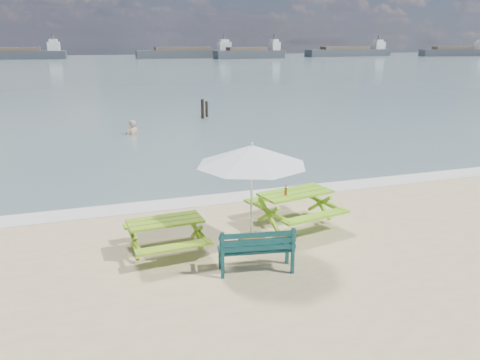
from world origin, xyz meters
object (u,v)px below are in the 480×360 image
object	(u,v)px
patio_umbrella	(252,155)
beer_bottle	(286,192)
picnic_table_right	(295,209)
swimmer	(133,139)
picnic_table_left	(166,237)
park_bench	(256,258)
side_table	(251,242)

from	to	relation	value
patio_umbrella	beer_bottle	xyz separation A→B (m)	(1.15, 0.83, -1.15)
picnic_table_right	beer_bottle	xyz separation A→B (m)	(-0.32, -0.15, 0.51)
patio_umbrella	beer_bottle	distance (m)	1.83
patio_umbrella	swimmer	bearing A→B (deg)	94.23
picnic_table_left	patio_umbrella	distance (m)	2.48
patio_umbrella	swimmer	xyz separation A→B (m)	(-1.03, 13.95, -2.28)
picnic_table_left	park_bench	distance (m)	2.03
picnic_table_right	swimmer	distance (m)	13.22
patio_umbrella	picnic_table_left	bearing A→B (deg)	166.91
picnic_table_left	side_table	bearing A→B (deg)	-13.09
picnic_table_right	side_table	size ratio (longest dim) A/B	4.38
picnic_table_right	patio_umbrella	bearing A→B (deg)	-146.28
picnic_table_right	park_bench	size ratio (longest dim) A/B	1.49
picnic_table_left	side_table	world-z (taller)	picnic_table_left
park_bench	swimmer	world-z (taller)	park_bench
picnic_table_right	side_table	world-z (taller)	picnic_table_right
park_bench	beer_bottle	size ratio (longest dim) A/B	6.06
picnic_table_left	picnic_table_right	bearing A→B (deg)	10.19
picnic_table_right	park_bench	world-z (taller)	park_bench
picnic_table_left	swimmer	world-z (taller)	picnic_table_left
swimmer	patio_umbrella	bearing A→B (deg)	-85.77
beer_bottle	side_table	bearing A→B (deg)	-144.13
park_bench	swimmer	size ratio (longest dim) A/B	0.82
picnic_table_left	beer_bottle	distance (m)	2.98
picnic_table_left	picnic_table_right	size ratio (longest dim) A/B	0.80
picnic_table_right	patio_umbrella	distance (m)	2.43
beer_bottle	picnic_table_right	bearing A→B (deg)	25.22
picnic_table_left	side_table	distance (m)	1.80
side_table	beer_bottle	bearing A→B (deg)	35.87
picnic_table_right	park_bench	xyz separation A→B (m)	(-1.72, -1.94, -0.13)
picnic_table_left	park_bench	size ratio (longest dim) A/B	1.19
side_table	patio_umbrella	xyz separation A→B (m)	(-0.00, 0.00, 1.91)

